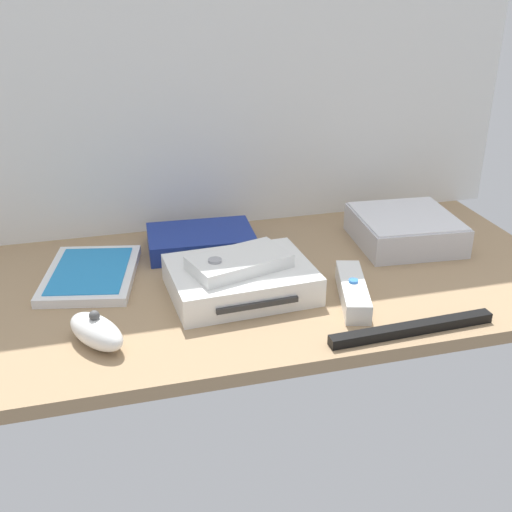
% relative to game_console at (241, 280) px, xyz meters
% --- Properties ---
extents(ground_plane, '(1.00, 0.48, 0.02)m').
position_rel_game_console_xyz_m(ground_plane, '(0.03, 0.04, -0.03)').
color(ground_plane, '#9E7F5B').
rests_on(ground_plane, ground).
extents(back_wall, '(1.10, 0.01, 0.64)m').
position_rel_game_console_xyz_m(back_wall, '(0.03, 0.28, 0.30)').
color(back_wall, white).
rests_on(back_wall, ground).
extents(game_console, '(0.22, 0.17, 0.04)m').
position_rel_game_console_xyz_m(game_console, '(0.00, 0.00, 0.00)').
color(game_console, white).
rests_on(game_console, ground_plane).
extents(mini_computer, '(0.18, 0.18, 0.05)m').
position_rel_game_console_xyz_m(mini_computer, '(0.33, 0.11, 0.00)').
color(mini_computer, silver).
rests_on(mini_computer, ground_plane).
extents(game_case, '(0.17, 0.21, 0.02)m').
position_rel_game_console_xyz_m(game_case, '(-0.22, 0.11, -0.01)').
color(game_case, white).
rests_on(game_case, ground_plane).
extents(network_router, '(0.19, 0.13, 0.03)m').
position_rel_game_console_xyz_m(network_router, '(-0.03, 0.17, -0.00)').
color(network_router, navy).
rests_on(network_router, ground_plane).
extents(remote_wand, '(0.07, 0.15, 0.03)m').
position_rel_game_console_xyz_m(remote_wand, '(0.15, -0.07, -0.01)').
color(remote_wand, white).
rests_on(remote_wand, ground_plane).
extents(remote_nunchuk, '(0.09, 0.11, 0.05)m').
position_rel_game_console_xyz_m(remote_nunchuk, '(-0.22, -0.09, -0.00)').
color(remote_nunchuk, white).
rests_on(remote_nunchuk, ground_plane).
extents(remote_classic_pad, '(0.16, 0.12, 0.02)m').
position_rel_game_console_xyz_m(remote_classic_pad, '(-0.00, -0.00, 0.03)').
color(remote_classic_pad, white).
rests_on(remote_classic_pad, game_console).
extents(sensor_bar, '(0.24, 0.03, 0.01)m').
position_rel_game_console_xyz_m(sensor_bar, '(0.20, -0.17, -0.01)').
color(sensor_bar, black).
rests_on(sensor_bar, ground_plane).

